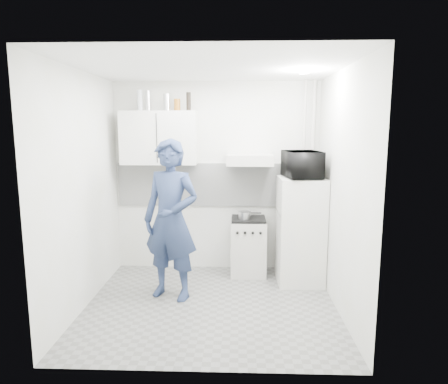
{
  "coord_description": "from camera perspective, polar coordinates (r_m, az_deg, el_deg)",
  "views": [
    {
      "loc": [
        0.3,
        -4.24,
        1.99
      ],
      "look_at": [
        0.14,
        0.3,
        1.25
      ],
      "focal_mm": 32.0,
      "sensor_mm": 36.0,
      "label": 1
    }
  ],
  "objects": [
    {
      "name": "floor",
      "position": [
        4.7,
        -1.89,
        -15.83
      ],
      "size": [
        2.8,
        2.8,
        0.0
      ],
      "primitive_type": "plane",
      "color": "slate",
      "rests_on": "ground"
    },
    {
      "name": "ceiling",
      "position": [
        4.3,
        -2.08,
        17.4
      ],
      "size": [
        2.8,
        2.8,
        0.0
      ],
      "primitive_type": "plane",
      "color": "white",
      "rests_on": "wall_back"
    },
    {
      "name": "wall_back",
      "position": [
        5.55,
        -1.09,
        2.09
      ],
      "size": [
        2.8,
        0.0,
        2.8
      ],
      "primitive_type": "plane",
      "rotation": [
        1.57,
        0.0,
        0.0
      ],
      "color": "silver",
      "rests_on": "floor"
    },
    {
      "name": "wall_left",
      "position": [
        4.62,
        -19.57,
        0.12
      ],
      "size": [
        0.0,
        2.6,
        2.6
      ],
      "primitive_type": "plane",
      "rotation": [
        1.57,
        0.0,
        1.57
      ],
      "color": "silver",
      "rests_on": "floor"
    },
    {
      "name": "wall_right",
      "position": [
        4.44,
        16.36,
        -0.08
      ],
      "size": [
        0.0,
        2.6,
        2.6
      ],
      "primitive_type": "plane",
      "rotation": [
        1.57,
        0.0,
        -1.57
      ],
      "color": "silver",
      "rests_on": "floor"
    },
    {
      "name": "person",
      "position": [
        4.66,
        -7.59,
        -3.97
      ],
      "size": [
        0.79,
        0.64,
        1.86
      ],
      "primitive_type": "imported",
      "rotation": [
        0.0,
        0.0,
        -0.33
      ],
      "color": "navy",
      "rests_on": "floor"
    },
    {
      "name": "stove",
      "position": [
        5.49,
        3.49,
        -7.86
      ],
      "size": [
        0.47,
        0.47,
        0.75
      ],
      "primitive_type": "cube",
      "color": "beige",
      "rests_on": "floor"
    },
    {
      "name": "fridge",
      "position": [
        5.21,
        10.85,
        -5.46
      ],
      "size": [
        0.58,
        0.58,
        1.36
      ],
      "primitive_type": "cube",
      "rotation": [
        0.0,
        0.0,
        0.03
      ],
      "color": "white",
      "rests_on": "floor"
    },
    {
      "name": "stove_top",
      "position": [
        5.39,
        3.53,
        -3.87
      ],
      "size": [
        0.45,
        0.45,
        0.03
      ],
      "primitive_type": "cube",
      "color": "black",
      "rests_on": "stove"
    },
    {
      "name": "saucepan",
      "position": [
        5.35,
        2.98,
        -3.29
      ],
      "size": [
        0.17,
        0.17,
        0.09
      ],
      "primitive_type": "cylinder",
      "color": "silver",
      "rests_on": "stove_top"
    },
    {
      "name": "microwave",
      "position": [
        5.06,
        11.14,
        3.87
      ],
      "size": [
        0.65,
        0.48,
        0.33
      ],
      "primitive_type": "imported",
      "rotation": [
        0.0,
        0.0,
        1.7
      ],
      "color": "black",
      "rests_on": "fridge"
    },
    {
      "name": "bottle_b",
      "position": [
        5.48,
        -11.93,
        12.67
      ],
      "size": [
        0.07,
        0.07,
        0.27
      ],
      "primitive_type": "cylinder",
      "color": "#B2B7BC",
      "rests_on": "upper_cabinet"
    },
    {
      "name": "bottle_c",
      "position": [
        5.46,
        -10.8,
        12.66
      ],
      "size": [
        0.06,
        0.06,
        0.26
      ],
      "primitive_type": "cylinder",
      "color": "silver",
      "rests_on": "upper_cabinet"
    },
    {
      "name": "canister_a",
      "position": [
        5.41,
        -8.18,
        12.55
      ],
      "size": [
        0.09,
        0.09,
        0.22
      ],
      "primitive_type": "cylinder",
      "color": "silver",
      "rests_on": "upper_cabinet"
    },
    {
      "name": "canister_b",
      "position": [
        5.39,
        -6.71,
        12.26
      ],
      "size": [
        0.08,
        0.08,
        0.16
      ],
      "primitive_type": "cylinder",
      "color": "brown",
      "rests_on": "upper_cabinet"
    },
    {
      "name": "bottle_e",
      "position": [
        5.37,
        -5.09,
        12.73
      ],
      "size": [
        0.06,
        0.06,
        0.24
      ],
      "primitive_type": "cylinder",
      "color": "black",
      "rests_on": "upper_cabinet"
    },
    {
      "name": "upper_cabinet",
      "position": [
        5.42,
        -9.22,
        7.65
      ],
      "size": [
        1.0,
        0.35,
        0.7
      ],
      "primitive_type": "cube",
      "color": "white",
      "rests_on": "wall_back"
    },
    {
      "name": "range_hood",
      "position": [
        5.26,
        3.67,
        4.65
      ],
      "size": [
        0.6,
        0.5,
        0.14
      ],
      "primitive_type": "cube",
      "color": "beige",
      "rests_on": "wall_back"
    },
    {
      "name": "backsplash",
      "position": [
        5.54,
        -1.09,
        1.05
      ],
      "size": [
        2.74,
        0.03,
        0.6
      ],
      "primitive_type": "cube",
      "color": "white",
      "rests_on": "wall_back"
    },
    {
      "name": "pipe_a",
      "position": [
        5.55,
        12.4,
        1.89
      ],
      "size": [
        0.05,
        0.05,
        2.6
      ],
      "primitive_type": "cylinder",
      "color": "beige",
      "rests_on": "floor"
    },
    {
      "name": "pipe_b",
      "position": [
        5.53,
        11.18,
        1.9
      ],
      "size": [
        0.04,
        0.04,
        2.6
      ],
      "primitive_type": "cylinder",
      "color": "beige",
      "rests_on": "floor"
    },
    {
      "name": "ceiling_spot_fixture",
      "position": [
        4.54,
        11.36,
        16.42
      ],
      "size": [
        0.1,
        0.1,
        0.02
      ],
      "primitive_type": "cylinder",
      "color": "white",
      "rests_on": "ceiling"
    }
  ]
}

